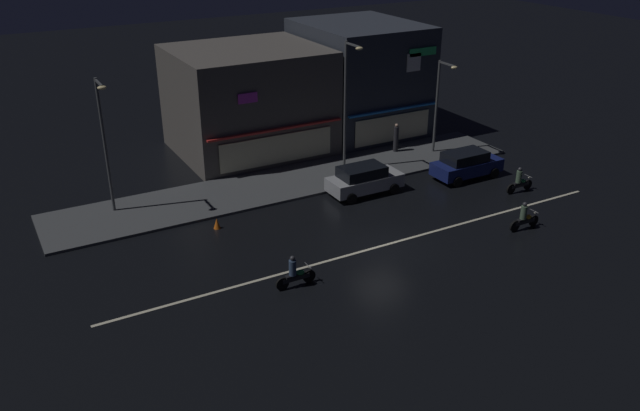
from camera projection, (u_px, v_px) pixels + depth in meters
ground_plane at (381, 246)px, 31.62m from camera, size 140.00×140.00×0.00m
lane_divider_stripe at (381, 246)px, 31.61m from camera, size 27.34×0.16×0.01m
sidewalk_far at (295, 181)px, 38.88m from camera, size 28.78×4.79×0.14m
storefront_left_block at (248, 100)px, 42.69m from camera, size 9.41×8.50×6.77m
storefront_center_block at (359, 78)px, 46.49m from camera, size 7.39×8.93×7.63m
streetlamp_west at (104, 136)px, 33.07m from camera, size 0.44×1.64×7.17m
streetlamp_mid at (347, 98)px, 38.38m from camera, size 0.44×1.64×7.82m
streetlamp_east at (440, 99)px, 41.63m from camera, size 0.44×1.64×6.03m
pedestrian_on_sidewalk at (396, 138)px, 42.98m from camera, size 0.33×0.33×1.89m
parked_car_near_kerb at (364, 179)px, 37.02m from camera, size 4.30×1.98×1.67m
parked_car_trailing at (466, 164)px, 39.19m from camera, size 4.30×1.98×1.67m
motorcycle_lead at (524, 218)px, 33.03m from camera, size 1.90×0.60×1.52m
motorcycle_following at (520, 182)px, 37.32m from camera, size 1.90×0.60×1.52m
motorcycle_opposite_lane at (295, 274)px, 28.04m from camera, size 1.90×0.60×1.52m
traffic_cone at (217, 223)px, 33.24m from camera, size 0.36×0.36×0.55m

